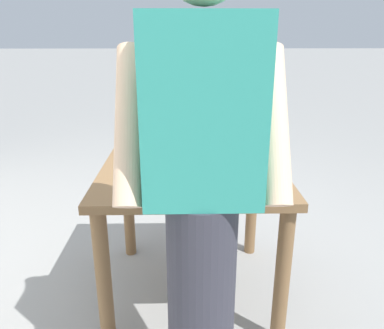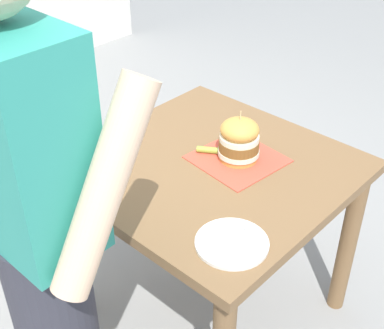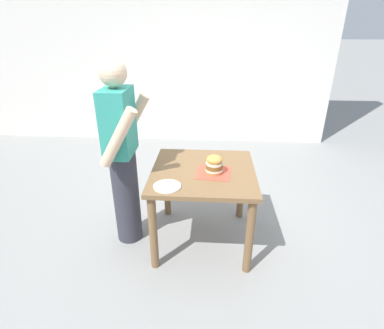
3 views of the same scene
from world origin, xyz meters
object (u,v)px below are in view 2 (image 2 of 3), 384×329
(sandwich, at_px, (239,140))
(patio_table, at_px, (210,193))
(side_plate_with_forks, at_px, (232,243))
(pickle_spear, at_px, (208,150))
(diner_across_table, at_px, (40,237))

(sandwich, bearing_deg, patio_table, 62.09)
(patio_table, height_order, sandwich, sandwich)
(side_plate_with_forks, bearing_deg, pickle_spear, -40.53)
(side_plate_with_forks, bearing_deg, sandwich, -53.68)
(patio_table, height_order, diner_across_table, diner_across_table)
(pickle_spear, height_order, side_plate_with_forks, pickle_spear)
(diner_across_table, bearing_deg, patio_table, -88.48)
(sandwich, relative_size, diner_across_table, 0.12)
(patio_table, xyz_separation_m, side_plate_with_forks, (-0.32, 0.28, 0.14))
(sandwich, distance_m, side_plate_with_forks, 0.47)
(pickle_spear, bearing_deg, diner_across_table, 95.62)
(patio_table, xyz_separation_m, pickle_spear, (0.06, -0.05, 0.15))
(sandwich, bearing_deg, side_plate_with_forks, 126.32)
(sandwich, xyz_separation_m, diner_across_table, (0.03, 0.80, 0.05))
(pickle_spear, distance_m, diner_across_table, 0.77)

